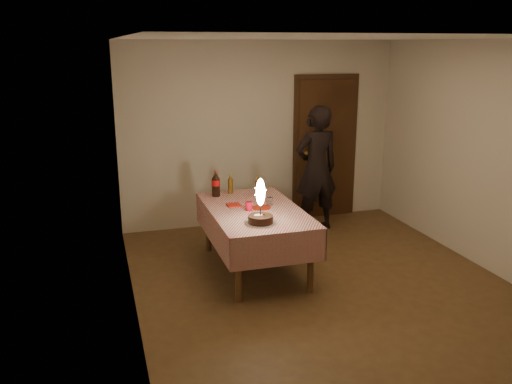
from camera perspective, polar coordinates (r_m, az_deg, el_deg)
ground at (r=6.11m, az=6.74°, el=-9.37°), size 4.00×4.50×0.01m
room_shell at (r=5.71m, az=7.27°, el=6.25°), size 4.04×4.54×2.62m
dining_table at (r=6.16m, az=-0.13°, el=-2.67°), size 1.02×1.72×0.74m
birthday_cake at (r=5.61m, az=0.47°, el=-2.10°), size 0.33×0.33×0.48m
red_plate at (r=6.16m, az=0.57°, el=-1.65°), size 0.22×0.22×0.01m
red_cup at (r=6.06m, az=-0.75°, el=-1.50°), size 0.08×0.08×0.10m
clear_cup at (r=6.27m, az=1.43°, el=-0.96°), size 0.07×0.07×0.09m
napkin_stack at (r=6.25m, az=-2.38°, el=-1.38°), size 0.15×0.15×0.02m
cola_bottle at (r=6.62m, az=-4.25°, el=0.84°), size 0.10×0.10×0.32m
amber_bottle_left at (r=6.74m, az=-2.70°, el=0.83°), size 0.06×0.06×0.26m
amber_bottle_right at (r=6.65m, az=0.20°, el=0.65°), size 0.06×0.06×0.26m
photographer at (r=7.55m, az=6.38°, el=2.48°), size 0.68×0.49×1.75m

